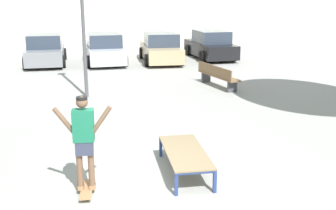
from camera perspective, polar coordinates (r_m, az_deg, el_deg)
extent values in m
plane|color=#999993|center=(7.74, -1.98, -11.54)|extent=(120.00, 120.00, 0.00)
cube|color=navy|center=(9.13, -1.01, -5.92)|extent=(0.06, 0.06, 0.38)
cube|color=navy|center=(9.25, 3.30, -5.65)|extent=(0.06, 0.06, 0.38)
cube|color=navy|center=(7.47, 1.12, -10.94)|extent=(0.06, 0.06, 0.38)
cube|color=navy|center=(7.62, 6.39, -10.49)|extent=(0.06, 0.06, 0.38)
cylinder|color=navy|center=(8.21, -0.06, -6.80)|extent=(0.17, 1.90, 0.05)
cylinder|color=navy|center=(8.34, 4.72, -6.48)|extent=(0.17, 1.90, 0.05)
cylinder|color=navy|center=(9.11, 1.17, -4.53)|extent=(0.76, 0.10, 0.05)
cylinder|color=navy|center=(7.44, 3.81, -9.23)|extent=(0.76, 0.10, 0.05)
cube|color=#847051|center=(8.25, 2.35, -6.39)|extent=(0.87, 1.94, 0.03)
cube|color=#9E754C|center=(7.72, -11.03, -11.20)|extent=(0.29, 0.82, 0.02)
cylinder|color=silver|center=(8.00, -11.39, -10.68)|extent=(0.04, 0.06, 0.06)
cylinder|color=silver|center=(7.99, -10.30, -10.67)|extent=(0.04, 0.06, 0.06)
cylinder|color=silver|center=(7.50, -11.77, -12.54)|extent=(0.04, 0.06, 0.06)
cylinder|color=silver|center=(7.49, -10.60, -12.53)|extent=(0.04, 0.06, 0.06)
cylinder|color=brown|center=(7.55, -11.95, -8.36)|extent=(0.11, 0.11, 0.82)
cube|color=#99704C|center=(7.75, -11.76, -10.76)|extent=(0.13, 0.25, 0.07)
cylinder|color=brown|center=(7.53, -10.42, -8.34)|extent=(0.11, 0.11, 0.82)
cube|color=#99704C|center=(7.74, -10.26, -10.75)|extent=(0.13, 0.25, 0.07)
cube|color=#33384C|center=(7.40, -11.34, -5.70)|extent=(0.32, 0.23, 0.24)
cube|color=#196647|center=(7.27, -11.50, -2.75)|extent=(0.38, 0.26, 0.56)
cylinder|color=brown|center=(7.29, -13.88, -2.23)|extent=(0.40, 0.13, 0.52)
cylinder|color=brown|center=(7.23, -9.16, -2.11)|extent=(0.40, 0.13, 0.52)
sphere|color=brown|center=(7.16, -11.67, 0.37)|extent=(0.20, 0.20, 0.20)
cylinder|color=black|center=(7.14, -11.70, 0.92)|extent=(0.19, 0.19, 0.05)
cube|color=slate|center=(21.75, -16.33, 6.73)|extent=(1.75, 4.22, 0.70)
cube|color=#2D3847|center=(21.52, -16.49, 8.43)|extent=(1.58, 2.12, 0.64)
cylinder|color=black|center=(23.13, -18.21, 6.53)|extent=(0.23, 0.60, 0.60)
cylinder|color=black|center=(23.02, -13.98, 6.80)|extent=(0.23, 0.60, 0.60)
cylinder|color=black|center=(20.57, -18.88, 5.48)|extent=(0.23, 0.60, 0.60)
cylinder|color=black|center=(20.45, -14.13, 5.78)|extent=(0.23, 0.60, 0.60)
cube|color=#B7BABF|center=(21.42, -8.70, 7.04)|extent=(1.80, 4.24, 0.70)
cube|color=#2D3847|center=(21.19, -8.73, 8.78)|extent=(1.61, 2.14, 0.64)
cylinder|color=black|center=(22.67, -11.17, 6.84)|extent=(0.23, 0.61, 0.60)
cylinder|color=black|center=(22.83, -6.88, 7.07)|extent=(0.23, 0.61, 0.60)
cylinder|color=black|center=(20.10, -10.70, 5.82)|extent=(0.23, 0.61, 0.60)
cylinder|color=black|center=(20.28, -5.89, 6.08)|extent=(0.23, 0.61, 0.60)
cube|color=tan|center=(21.55, -0.99, 7.26)|extent=(1.97, 4.30, 0.70)
cube|color=#2D3847|center=(21.32, -0.94, 8.99)|extent=(1.69, 2.20, 0.64)
cylinder|color=black|center=(22.76, -3.60, 7.12)|extent=(0.26, 0.61, 0.60)
cylinder|color=black|center=(22.98, 0.65, 7.23)|extent=(0.26, 0.61, 0.60)
cylinder|color=black|center=(20.19, -2.85, 6.10)|extent=(0.26, 0.61, 0.60)
cylinder|color=black|center=(20.45, 1.91, 6.23)|extent=(0.26, 0.61, 0.60)
cube|color=black|center=(22.88, 5.75, 7.65)|extent=(1.79, 4.24, 0.70)
cube|color=#2D3847|center=(22.66, 5.93, 9.28)|extent=(1.60, 2.13, 0.64)
cylinder|color=black|center=(23.87, 2.74, 7.51)|extent=(0.23, 0.60, 0.60)
cylinder|color=black|center=(24.41, 6.59, 7.60)|extent=(0.23, 0.60, 0.60)
cylinder|color=black|center=(21.41, 4.77, 6.59)|extent=(0.23, 0.60, 0.60)
cylinder|color=black|center=(22.02, 8.99, 6.69)|extent=(0.23, 0.60, 0.60)
cube|color=brown|center=(15.87, 6.92, 4.00)|extent=(0.89, 2.44, 0.06)
cube|color=brown|center=(15.73, 6.32, 4.73)|extent=(0.50, 2.36, 0.36)
cube|color=#424247|center=(16.73, 5.21, 3.82)|extent=(0.38, 0.15, 0.40)
cube|color=#424247|center=(15.12, 8.75, 2.48)|extent=(0.38, 0.15, 0.40)
cylinder|color=#4C4C51|center=(14.22, -11.57, 11.95)|extent=(0.12, 0.12, 5.50)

